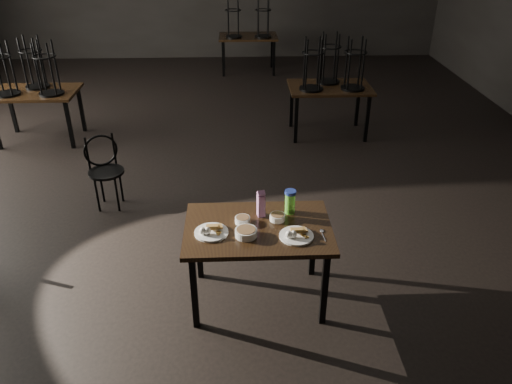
{
  "coord_description": "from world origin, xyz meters",
  "views": [
    {
      "loc": [
        0.37,
        -5.8,
        2.99
      ],
      "look_at": [
        0.53,
        -2.01,
        0.85
      ],
      "focal_mm": 35.0,
      "sensor_mm": 36.0,
      "label": 1
    }
  ],
  "objects_px": {
    "water_bottle": "(290,201)",
    "bentwood_chair": "(104,166)",
    "main_table": "(258,235)",
    "juice_carton": "(261,204)"
  },
  "relations": [
    {
      "from": "water_bottle",
      "to": "bentwood_chair",
      "type": "distance_m",
      "value": 2.47
    },
    {
      "from": "juice_carton",
      "to": "water_bottle",
      "type": "height_order",
      "value": "juice_carton"
    },
    {
      "from": "bentwood_chair",
      "to": "juice_carton",
      "type": "bearing_deg",
      "value": -66.23
    },
    {
      "from": "main_table",
      "to": "juice_carton",
      "type": "distance_m",
      "value": 0.26
    },
    {
      "from": "main_table",
      "to": "bentwood_chair",
      "type": "bearing_deg",
      "value": 134.12
    },
    {
      "from": "water_bottle",
      "to": "bentwood_chair",
      "type": "relative_size",
      "value": 0.26
    },
    {
      "from": "main_table",
      "to": "juice_carton",
      "type": "xyz_separation_m",
      "value": [
        0.03,
        0.17,
        0.19
      ]
    },
    {
      "from": "water_bottle",
      "to": "bentwood_chair",
      "type": "bearing_deg",
      "value": 142.27
    },
    {
      "from": "main_table",
      "to": "water_bottle",
      "type": "bearing_deg",
      "value": 36.81
    },
    {
      "from": "juice_carton",
      "to": "bentwood_chair",
      "type": "bearing_deg",
      "value": 137.69
    }
  ]
}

